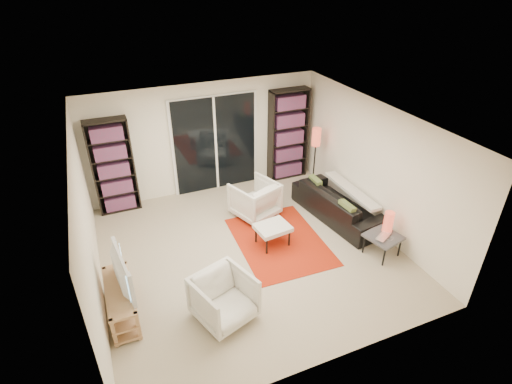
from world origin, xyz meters
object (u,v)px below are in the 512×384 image
bookshelf_right (288,135)px  armchair_front (224,298)px  sofa (338,204)px  ottoman (273,228)px  tv_stand (121,301)px  floor_lamp (316,143)px  armchair_back (255,199)px  bookshelf_left (113,167)px  side_table (383,238)px

bookshelf_right → armchair_front: bearing=-127.9°
sofa → ottoman: (-1.59, -0.31, 0.04)m
tv_stand → floor_lamp: size_ratio=0.81×
armchair_back → armchair_front: (-1.43, -2.32, -0.01)m
ottoman → bookshelf_right: bearing=58.0°
floor_lamp → armchair_front: bearing=-137.3°
bookshelf_left → tv_stand: 3.09m
bookshelf_right → side_table: 3.39m
sofa → armchair_front: (-2.95, -1.61, 0.06)m
sofa → armchair_front: bearing=110.3°
bookshelf_right → side_table: (0.20, -3.31, -0.69)m
armchair_back → side_table: armchair_back is taller
bookshelf_left → armchair_front: size_ratio=2.48×
ottoman → side_table: (1.64, -1.00, 0.01)m
ottoman → armchair_back: bearing=85.8°
bookshelf_left → floor_lamp: bookshelf_left is taller
tv_stand → side_table: 4.36m
bookshelf_right → tv_stand: bearing=-144.2°
bookshelf_left → side_table: (4.05, -3.31, -0.62)m
floor_lamp → bookshelf_left: bearing=169.7°
bookshelf_right → armchair_front: bookshelf_right is taller
armchair_front → floor_lamp: 4.26m
side_table → floor_lamp: floor_lamp is taller
bookshelf_left → armchair_back: (2.48, -1.29, -0.60)m
sofa → side_table: sofa is taller
tv_stand → sofa: size_ratio=0.56×
bookshelf_right → armchair_back: bearing=-136.7°
side_table → bookshelf_right: bearing=93.4°
tv_stand → armchair_back: size_ratio=1.43×
sofa → side_table: size_ratio=3.18×
tv_stand → armchair_front: size_ratio=1.48×
sofa → side_table: bearing=173.9°
bookshelf_right → armchair_back: (-1.37, -1.29, -0.68)m
armchair_front → ottoman: (1.36, 1.30, -0.01)m
floor_lamp → tv_stand: bearing=-153.2°
bookshelf_left → ottoman: bearing=-43.8°
side_table → floor_lamp: bearing=88.1°
side_table → bookshelf_left: bearing=140.7°
bookshelf_right → sofa: size_ratio=1.01×
sofa → armchair_front: 3.36m
bookshelf_right → armchair_front: (-2.80, -3.60, -0.69)m
bookshelf_right → sofa: bookshelf_right is taller
ottoman → sofa: bearing=11.0°
armchair_front → ottoman: size_ratio=1.22×
bookshelf_right → tv_stand: bookshelf_right is taller
sofa → floor_lamp: (0.14, 1.24, 0.80)m
bookshelf_left → bookshelf_right: size_ratio=0.93×
bookshelf_left → armchair_front: bookshelf_left is taller
side_table → sofa: bearing=92.2°
tv_stand → sofa: sofa is taller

